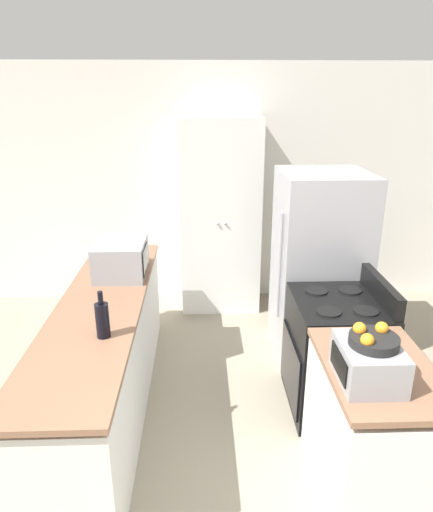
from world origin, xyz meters
TOP-DOWN VIEW (x-y plane):
  - wall_back at (0.00, 3.47)m, footprint 7.00×0.06m
  - counter_left at (-0.85, 1.40)m, footprint 0.60×2.61m
  - counter_right at (0.85, 0.54)m, footprint 0.60×0.89m
  - pantry_cabinet at (0.09, 3.17)m, footprint 0.84×0.52m
  - stove at (0.87, 1.37)m, footprint 0.66×0.72m
  - refrigerator at (0.91, 2.16)m, footprint 0.76×0.79m
  - microwave at (-0.77, 1.95)m, footprint 0.40×0.51m
  - wine_bottle at (-0.73, 0.93)m, footprint 0.08×0.08m
  - toaster_oven at (0.73, 0.42)m, footprint 0.31×0.37m
  - fruit_bowl at (0.74, 0.43)m, footprint 0.25×0.25m

SIDE VIEW (x-z plane):
  - counter_right at x=0.85m, z-range -0.01..0.87m
  - counter_left at x=-0.85m, z-range -0.01..0.87m
  - stove at x=0.87m, z-range -0.07..0.97m
  - refrigerator at x=0.91m, z-range 0.00..1.68m
  - toaster_oven at x=0.73m, z-range 0.88..1.09m
  - wine_bottle at x=-0.73m, z-range 0.85..1.15m
  - microwave at x=-0.77m, z-range 0.88..1.16m
  - pantry_cabinet at x=0.09m, z-range 0.00..2.07m
  - fruit_bowl at x=0.74m, z-range 1.08..1.17m
  - wall_back at x=0.00m, z-range 0.00..2.60m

